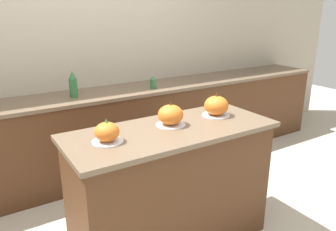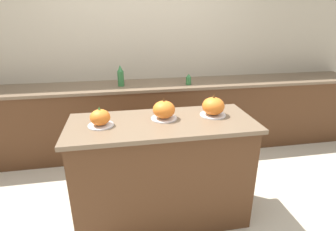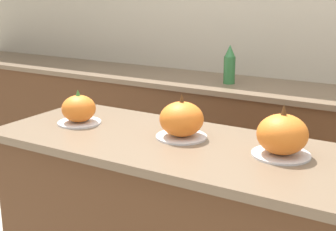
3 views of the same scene
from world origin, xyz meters
The scene contains 6 objects.
wall_back centered at (0.00, 1.67, 1.25)m, with size 8.00×0.06×2.50m.
back_counter centered at (0.00, 1.34, 0.47)m, with size 6.00×0.60×0.93m.
pumpkin_cake_left centered at (-0.48, 0.00, 1.02)m, with size 0.20×0.20×0.16m.
pumpkin_cake_center centered at (0.03, 0.06, 1.03)m, with size 0.21×0.21×0.19m.
pumpkin_cake_right centered at (0.45, 0.06, 1.03)m, with size 0.22×0.22×0.20m.
bottle_tall centered at (-0.31, 1.30, 1.06)m, with size 0.08×0.08×0.26m.
Camera 3 is at (0.93, -1.57, 1.56)m, focal length 50.00 mm.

